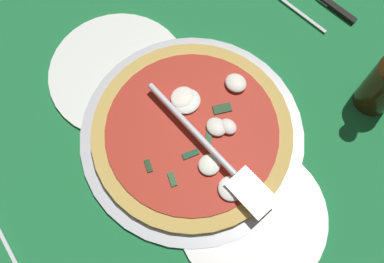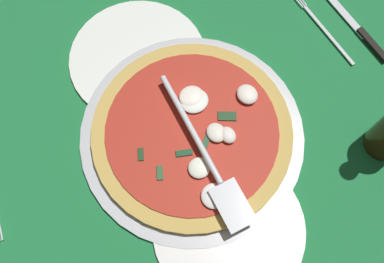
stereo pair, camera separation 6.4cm
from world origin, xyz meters
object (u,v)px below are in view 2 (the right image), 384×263
Objects in this scene: pizza_server at (204,153)px; place_setting_far at (341,30)px; pizza at (193,132)px; dinner_plate_right at (229,228)px; dinner_plate_left at (138,58)px.

pizza_server reaches higher than place_setting_far.
pizza is 1.20× the size of pizza_server.
pizza is at bearing 95.95° from place_setting_far.
dinner_plate_right is 0.71× the size of pizza.
dinner_plate_left is 34.91cm from dinner_plate_right.
dinner_plate_right is at bearing -11.06° from pizza.
pizza_server reaches higher than pizza.
pizza_server is at bearing -9.68° from pizza.
dinner_plate_right is at bearing -3.48° from dinner_plate_left.
pizza is 35.52cm from place_setting_far.
place_setting_far is at bearing 118.27° from dinner_plate_right.
pizza is 5.49cm from pizza_server.
place_setting_far reaches higher than dinner_plate_right.
dinner_plate_right is at bearing -8.12° from pizza_server.
dinner_plate_left is 18.31cm from pizza.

